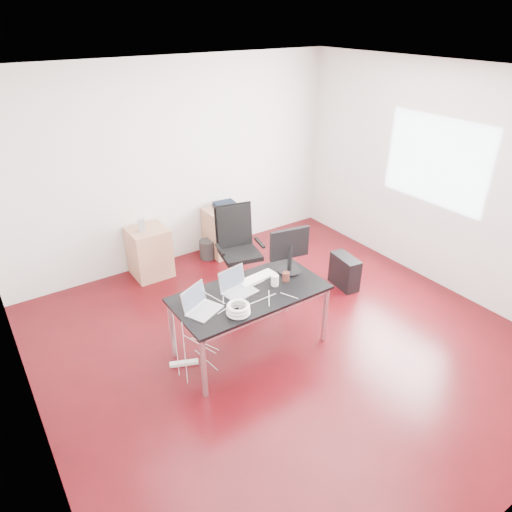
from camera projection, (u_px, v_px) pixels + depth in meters
room_shell at (290, 228)px, 4.48m from camera, size 5.00×5.00×5.00m
desk at (250, 296)px, 4.72m from camera, size 1.60×0.80×0.73m
office_chair at (238, 244)px, 5.92m from camera, size 0.57×0.59×1.08m
filing_cabinet_left at (150, 252)px, 6.27m from camera, size 0.50×0.50×0.70m
filing_cabinet_right at (224, 231)px, 6.86m from camera, size 0.50×0.50×0.70m
pc_tower at (345, 272)px, 6.06m from camera, size 0.26×0.47×0.44m
wastebasket at (207, 249)px, 6.80m from camera, size 0.26×0.26×0.28m
power_strip at (184, 363)px, 4.79m from camera, size 0.30×0.17×0.04m
laptop_left at (201, 305)px, 4.38m from camera, size 0.41×0.37×0.23m
laptop_right at (237, 287)px, 4.67m from camera, size 0.37×0.30×0.23m
monitor at (289, 248)px, 4.94m from camera, size 0.45×0.26×0.51m
keyboard at (257, 278)px, 4.92m from camera, size 0.45×0.18×0.02m
cup_white at (275, 280)px, 4.78m from camera, size 0.10×0.10×0.12m
cup_brown at (286, 276)px, 4.87m from camera, size 0.10×0.10×0.10m
cable_coil at (238, 309)px, 4.33m from camera, size 0.24×0.24×0.11m
power_adapter at (241, 306)px, 4.44m from camera, size 0.08×0.08×0.03m
speaker at (141, 225)px, 6.01m from camera, size 0.11×0.10×0.18m
navy_garment at (225, 205)px, 6.72m from camera, size 0.32×0.27×0.09m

